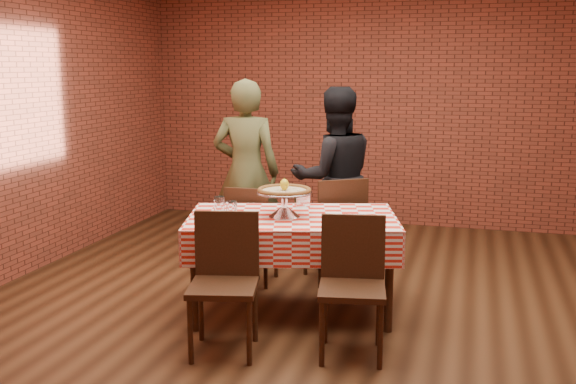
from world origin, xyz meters
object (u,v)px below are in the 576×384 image
object	(u,v)px
table	(292,265)
diner_black	(334,178)
water_glass_left	(232,210)
condiment_caddy	(302,197)
water_glass_right	(219,205)
pizza_stand	(284,204)
pizza	(284,191)
chair_far_right	(334,228)
chair_far_left	(253,234)
diner_olive	(246,172)
chair_near_right	(352,290)
chair_near_left	(223,286)

from	to	relation	value
table	diner_black	distance (m)	1.37
water_glass_left	condiment_caddy	xyz separation A→B (m)	(0.40, 0.55, 0.01)
water_glass_right	condiment_caddy	world-z (taller)	condiment_caddy
condiment_caddy	diner_black	size ratio (longest dim) A/B	0.09
pizza_stand	condiment_caddy	size ratio (longest dim) A/B	2.73
water_glass_left	water_glass_right	distance (m)	0.20
pizza	chair_far_right	distance (m)	1.03
chair_far_left	chair_far_right	bearing A→B (deg)	-160.23
pizza	diner_olive	bearing A→B (deg)	121.13
chair_far_right	chair_near_right	bearing A→B (deg)	72.58
water_glass_right	chair_far_left	distance (m)	0.79
water_glass_left	chair_near_right	xyz separation A→B (m)	(0.99, -0.45, -0.37)
chair_near_right	diner_black	world-z (taller)	diner_black
pizza	water_glass_left	distance (m)	0.42
chair_near_right	diner_black	distance (m)	2.05
water_glass_right	chair_near_left	distance (m)	0.91
water_glass_right	chair_near_right	distance (m)	1.34
condiment_caddy	table	bearing A→B (deg)	-113.14
pizza_stand	chair_far_right	size ratio (longest dim) A/B	0.45
condiment_caddy	pizza	bearing A→B (deg)	-121.76
pizza_stand	pizza	xyz separation A→B (m)	(0.00, 0.00, 0.10)
diner_olive	diner_black	world-z (taller)	diner_olive
pizza	condiment_caddy	xyz separation A→B (m)	(0.04, 0.37, -0.12)
table	chair_near_left	distance (m)	0.87
pizza_stand	water_glass_left	size ratio (longest dim) A/B	3.22
water_glass_left	chair_far_left	world-z (taller)	water_glass_left
diner_olive	diner_black	bearing A→B (deg)	-178.55
chair_near_left	diner_black	distance (m)	2.18
pizza_stand	water_glass_right	size ratio (longest dim) A/B	3.22
water_glass_left	chair_near_left	bearing A→B (deg)	-74.68
pizza	table	bearing A→B (deg)	24.96
pizza	water_glass_left	world-z (taller)	pizza
diner_black	pizza	bearing A→B (deg)	58.65
chair_near_left	chair_near_right	world-z (taller)	chair_near_left
chair_near_left	diner_olive	world-z (taller)	diner_olive
table	condiment_caddy	world-z (taller)	condiment_caddy
pizza_stand	pizza	bearing A→B (deg)	0.00
chair_near_left	chair_far_right	size ratio (longest dim) A/B	0.98
water_glass_left	chair_near_left	distance (m)	0.75
pizza_stand	diner_olive	xyz separation A→B (m)	(-0.72, 1.20, 0.03)
chair_far_left	pizza_stand	bearing A→B (deg)	125.37
pizza	diner_olive	xyz separation A→B (m)	(-0.72, 1.20, -0.07)
water_glass_right	water_glass_left	bearing A→B (deg)	-42.45
chair_near_left	chair_far_right	bearing A→B (deg)	64.74
pizza	water_glass_left	bearing A→B (deg)	-152.91
pizza	chair_near_right	distance (m)	1.03
diner_black	chair_near_right	bearing A→B (deg)	78.52
pizza	chair_far_right	xyz separation A→B (m)	(0.19, 0.89, -0.49)
condiment_caddy	chair_far_right	bearing A→B (deg)	48.92
table	chair_near_right	world-z (taller)	chair_near_right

